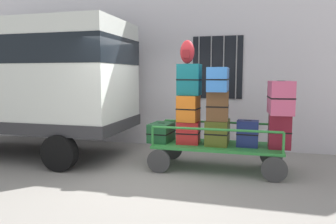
{
  "coord_description": "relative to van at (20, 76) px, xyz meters",
  "views": [
    {
      "loc": [
        1.7,
        -5.46,
        1.82
      ],
      "look_at": [
        0.09,
        0.58,
        1.09
      ],
      "focal_mm": 34.01,
      "sensor_mm": 36.0,
      "label": 1
    }
  ],
  "objects": [
    {
      "name": "van",
      "position": [
        0.0,
        0.0,
        0.0
      ],
      "size": [
        5.02,
        2.08,
        2.94
      ],
      "color": "silver",
      "rests_on": "ground"
    },
    {
      "name": "suitcase_center_bottom",
      "position": [
        4.48,
        -0.08,
        -1.07
      ],
      "size": [
        0.44,
        0.6,
        0.48
      ],
      "color": "#4C5119",
      "rests_on": "luggage_cart"
    },
    {
      "name": "luggage_cart",
      "position": [
        4.48,
        -0.1,
        -1.4
      ],
      "size": [
        2.49,
        1.07,
        0.49
      ],
      "color": "#2D8438",
      "rests_on": "ground"
    },
    {
      "name": "cart_railing",
      "position": [
        4.48,
        -0.1,
        -0.98
      ],
      "size": [
        2.37,
        0.93,
        0.39
      ],
      "color": "#2D8438",
      "rests_on": "luggage_cart"
    },
    {
      "name": "suitcase_right_bottom",
      "position": [
        5.6,
        -0.13,
        -1.0
      ],
      "size": [
        0.4,
        0.32,
        0.63
      ],
      "color": "maroon",
      "rests_on": "luggage_cart"
    },
    {
      "name": "suitcase_center_top",
      "position": [
        4.48,
        -0.13,
        -0.06
      ],
      "size": [
        0.39,
        0.75,
        0.45
      ],
      "color": "#3372C6",
      "rests_on": "suitcase_center_middle"
    },
    {
      "name": "suitcase_left_bottom",
      "position": [
        3.35,
        -0.08,
        -1.12
      ],
      "size": [
        0.46,
        0.64,
        0.38
      ],
      "color": "#194C28",
      "rests_on": "luggage_cart"
    },
    {
      "name": "suitcase_right_middle",
      "position": [
        5.6,
        -0.06,
        -0.38
      ],
      "size": [
        0.45,
        0.74,
        0.6
      ],
      "color": "#CC4C72",
      "rests_on": "suitcase_right_bottom"
    },
    {
      "name": "suitcase_midleft_middle",
      "position": [
        3.92,
        -0.13,
        -0.62
      ],
      "size": [
        0.42,
        0.45,
        0.5
      ],
      "color": "orange",
      "rests_on": "suitcase_midleft_bottom"
    },
    {
      "name": "building_wall",
      "position": [
        3.41,
        1.86,
        0.7
      ],
      "size": [
        12.0,
        0.38,
        5.0
      ],
      "color": "silver",
      "rests_on": "ground"
    },
    {
      "name": "ground_plane",
      "position": [
        3.41,
        -0.68,
        -1.8
      ],
      "size": [
        40.0,
        40.0,
        0.0
      ],
      "primitive_type": "plane",
      "color": "gray"
    },
    {
      "name": "suitcase_midleft_bottom",
      "position": [
        3.92,
        -0.11,
        -1.09
      ],
      "size": [
        0.45,
        0.45,
        0.44
      ],
      "color": "#B21E1E",
      "rests_on": "luggage_cart"
    },
    {
      "name": "suitcase_midright_bottom",
      "position": [
        5.04,
        -0.11,
        -1.06
      ],
      "size": [
        0.41,
        0.32,
        0.49
      ],
      "color": "navy",
      "rests_on": "luggage_cart"
    },
    {
      "name": "suitcase_center_middle",
      "position": [
        4.48,
        -0.11,
        -0.56
      ],
      "size": [
        0.43,
        0.54,
        0.54
      ],
      "color": "brown",
      "rests_on": "suitcase_center_bottom"
    },
    {
      "name": "backpack",
      "position": [
        3.88,
        -0.13,
        0.46
      ],
      "size": [
        0.27,
        0.22,
        0.44
      ],
      "color": "maroon",
      "rests_on": "suitcase_midleft_top"
    },
    {
      "name": "suitcase_midleft_top",
      "position": [
        3.92,
        -0.07,
        -0.07
      ],
      "size": [
        0.45,
        0.37,
        0.6
      ],
      "color": "#0F5960",
      "rests_on": "suitcase_midleft_middle"
    }
  ]
}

